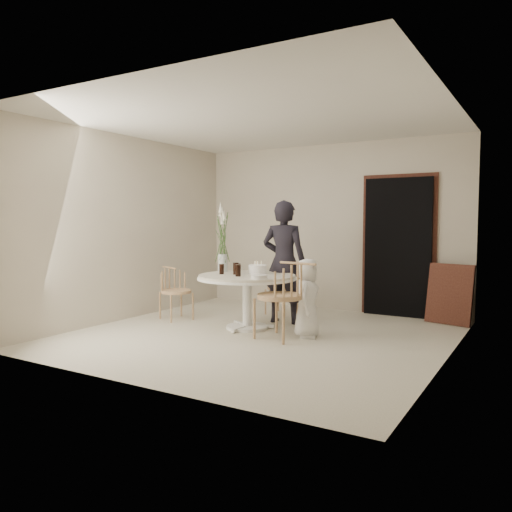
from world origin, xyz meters
The scene contains 18 objects.
ground centered at (0.00, 0.00, 0.00)m, with size 4.50×4.50×0.00m, color silver.
room_shell centered at (0.00, 0.00, 1.62)m, with size 4.50×4.50×4.50m.
doorway centered at (1.15, 2.19, 1.05)m, with size 1.00×0.10×2.10m, color black.
door_trim centered at (1.15, 2.23, 1.11)m, with size 1.12×0.03×2.22m, color brown.
table centered at (-0.35, 0.25, 0.62)m, with size 1.33×1.33×0.73m.
picture_frame centered at (1.95, 1.95, 0.42)m, with size 0.64×0.04×0.85m, color brown.
chair_far centered at (-0.42, 1.52, 0.50)m, with size 0.46×0.49×0.77m.
chair_right centered at (0.43, -0.05, 0.63)m, with size 0.63×0.59×0.97m.
chair_left centered at (-1.67, 0.29, 0.50)m, with size 0.56×0.54×0.77m.
girl centered at (-0.11, 0.86, 0.87)m, with size 0.63×0.42×1.74m, color black.
boy centered at (0.55, 0.20, 0.49)m, with size 0.48×0.31×0.98m, color white.
birthday_cake centered at (-0.30, 0.45, 0.79)m, with size 0.25×0.25×0.17m.
cola_tumbler_a centered at (-0.50, 0.21, 0.81)m, with size 0.08×0.08×0.16m, color black.
cola_tumbler_b centered at (-0.35, 0.02, 0.81)m, with size 0.07×0.07×0.15m, color black.
cola_tumbler_c centered at (-0.69, 0.14, 0.80)m, with size 0.07×0.07×0.14m, color black.
cola_tumbler_d centered at (-0.51, 0.28, 0.80)m, with size 0.07×0.07×0.14m, color black.
plate_stack centered at (0.04, -0.10, 0.76)m, with size 0.21×0.21×0.05m, color silver.
flower_vase centered at (-0.87, 0.43, 1.17)m, with size 0.13×0.13×1.00m.
Camera 1 is at (3.14, -5.42, 1.45)m, focal length 35.00 mm.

